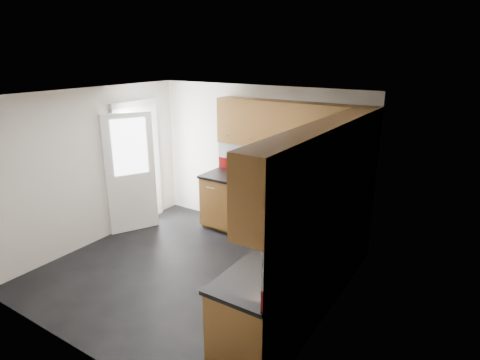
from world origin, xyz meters
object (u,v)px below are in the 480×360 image
Objects in this scene: toaster at (292,179)px; food_processor at (315,219)px; gas_hob at (273,184)px; utensil_pot at (258,172)px.

food_processor is at bearing -55.41° from toaster.
food_processor reaches higher than gas_hob.
food_processor is at bearing -41.39° from utensil_pot.
gas_hob is at bearing 134.48° from food_processor.
gas_hob is 1.69m from food_processor.
utensil_pot is 1.61× the size of toaster.
toaster reaches higher than gas_hob.
food_processor is (1.56, -1.37, 0.03)m from utensil_pot.
utensil_pot is at bearing 138.61° from food_processor.
food_processor is at bearing -45.52° from gas_hob.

